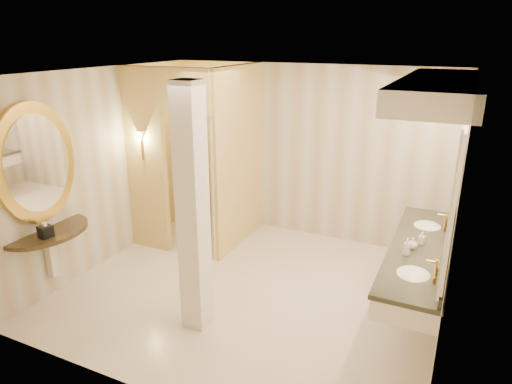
# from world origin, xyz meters

# --- Properties ---
(floor) EXTENTS (4.50, 4.50, 0.00)m
(floor) POSITION_xyz_m (0.00, 0.00, 0.00)
(floor) COLOR silver
(floor) RESTS_ON ground
(ceiling) EXTENTS (4.50, 4.50, 0.00)m
(ceiling) POSITION_xyz_m (0.00, 0.00, 2.70)
(ceiling) COLOR silver
(ceiling) RESTS_ON wall_back
(wall_back) EXTENTS (4.50, 0.02, 2.70)m
(wall_back) POSITION_xyz_m (0.00, 2.00, 1.35)
(wall_back) COLOR beige
(wall_back) RESTS_ON floor
(wall_front) EXTENTS (4.50, 0.02, 2.70)m
(wall_front) POSITION_xyz_m (0.00, -2.00, 1.35)
(wall_front) COLOR beige
(wall_front) RESTS_ON floor
(wall_left) EXTENTS (0.02, 4.00, 2.70)m
(wall_left) POSITION_xyz_m (-2.25, 0.00, 1.35)
(wall_left) COLOR beige
(wall_left) RESTS_ON floor
(wall_right) EXTENTS (0.02, 4.00, 2.70)m
(wall_right) POSITION_xyz_m (2.25, 0.00, 1.35)
(wall_right) COLOR beige
(wall_right) RESTS_ON floor
(toilet_closet) EXTENTS (1.50, 1.55, 2.70)m
(toilet_closet) POSITION_xyz_m (-1.11, 0.97, 1.39)
(toilet_closet) COLOR #F1CE7E
(toilet_closet) RESTS_ON floor
(wall_sconce) EXTENTS (0.14, 0.14, 0.42)m
(wall_sconce) POSITION_xyz_m (-1.93, 0.43, 1.73)
(wall_sconce) COLOR #B5823A
(wall_sconce) RESTS_ON toilet_closet
(vanity) EXTENTS (0.75, 2.64, 2.09)m
(vanity) POSITION_xyz_m (1.98, 0.30, 1.63)
(vanity) COLOR white
(vanity) RESTS_ON floor
(console_shelf) EXTENTS (1.09, 1.09, 2.00)m
(console_shelf) POSITION_xyz_m (-2.21, -1.12, 1.35)
(console_shelf) COLOR black
(console_shelf) RESTS_ON floor
(pillar) EXTENTS (0.26, 0.26, 2.70)m
(pillar) POSITION_xyz_m (-0.23, -0.90, 1.35)
(pillar) COLOR white
(pillar) RESTS_ON floor
(tissue_box) EXTENTS (0.16, 0.16, 0.14)m
(tissue_box) POSITION_xyz_m (-2.02, -1.27, 0.94)
(tissue_box) COLOR black
(tissue_box) RESTS_ON console_shelf
(toilet) EXTENTS (0.55, 0.86, 0.83)m
(toilet) POSITION_xyz_m (-1.15, 1.75, 0.41)
(toilet) COLOR white
(toilet) RESTS_ON floor
(soap_bottle_a) EXTENTS (0.08, 0.08, 0.14)m
(soap_bottle_a) POSITION_xyz_m (1.94, 0.38, 0.95)
(soap_bottle_a) COLOR beige
(soap_bottle_a) RESTS_ON vanity
(soap_bottle_b) EXTENTS (0.14, 0.14, 0.13)m
(soap_bottle_b) POSITION_xyz_m (1.87, 0.21, 0.94)
(soap_bottle_b) COLOR silver
(soap_bottle_b) RESTS_ON vanity
(soap_bottle_c) EXTENTS (0.08, 0.08, 0.20)m
(soap_bottle_c) POSITION_xyz_m (1.83, 0.02, 0.97)
(soap_bottle_c) COLOR #C6B28C
(soap_bottle_c) RESTS_ON vanity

